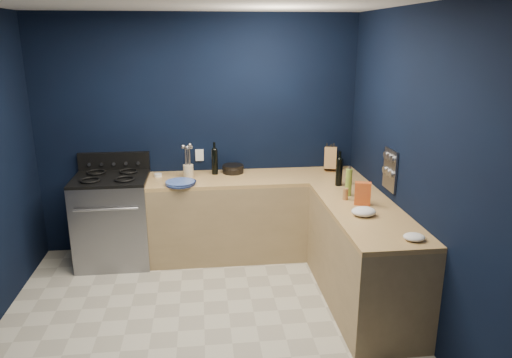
{
  "coord_description": "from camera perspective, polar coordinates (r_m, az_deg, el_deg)",
  "views": [
    {
      "loc": [
        0.02,
        -3.54,
        2.35
      ],
      "look_at": [
        0.55,
        1.0,
        1.0
      ],
      "focal_mm": 33.88,
      "sensor_mm": 36.0,
      "label": 1
    }
  ],
  "objects": [
    {
      "name": "wine_bottle_back",
      "position": [
        5.28,
        -4.9,
        2.03
      ],
      "size": [
        0.08,
        0.08,
        0.28
      ],
      "primitive_type": "cylinder",
      "rotation": [
        0.0,
        0.0,
        -0.28
      ],
      "color": "black",
      "rests_on": "top_back"
    },
    {
      "name": "utensil_crock",
      "position": [
        5.21,
        -7.99,
        0.93
      ],
      "size": [
        0.15,
        0.15,
        0.14
      ],
      "primitive_type": "cylinder",
      "rotation": [
        0.0,
        0.0,
        0.44
      ],
      "color": "beige",
      "rests_on": "top_back"
    },
    {
      "name": "oil_bottle",
      "position": [
        4.63,
        10.88,
        -0.39
      ],
      "size": [
        0.08,
        0.08,
        0.26
      ],
      "primitive_type": "cylinder",
      "rotation": [
        0.0,
        0.0,
        -0.37
      ],
      "color": "olive",
      "rests_on": "top_right"
    },
    {
      "name": "oven_door",
      "position": [
        5.11,
        -16.97,
        -6.14
      ],
      "size": [
        0.59,
        0.02,
        0.42
      ],
      "primitive_type": "cube",
      "color": "black",
      "rests_on": "gas_range"
    },
    {
      "name": "spice_jar_far",
      "position": [
        4.52,
        11.85,
        -2.05
      ],
      "size": [
        0.04,
        0.04,
        0.08
      ],
      "primitive_type": "cylinder",
      "rotation": [
        0.0,
        0.0,
        0.04
      ],
      "color": "olive",
      "rests_on": "top_right"
    },
    {
      "name": "wine_bottle_right",
      "position": [
        4.93,
        9.78,
        0.78
      ],
      "size": [
        0.07,
        0.07,
        0.27
      ],
      "primitive_type": "cylinder",
      "rotation": [
        0.0,
        0.0,
        0.08
      ],
      "color": "black",
      "rests_on": "top_right"
    },
    {
      "name": "backguard",
      "position": [
        5.5,
        -16.41,
        2.01
      ],
      "size": [
        0.76,
        0.06,
        0.2
      ],
      "primitive_type": "cube",
      "color": "black",
      "rests_on": "gas_range"
    },
    {
      "name": "gas_range",
      "position": [
        5.39,
        -16.42,
        -4.76
      ],
      "size": [
        0.76,
        0.66,
        0.92
      ],
      "primitive_type": "cube",
      "color": "gray",
      "rests_on": "floor"
    },
    {
      "name": "wall_right",
      "position": [
        4.08,
        18.84,
        0.63
      ],
      "size": [
        0.02,
        3.5,
        2.6
      ],
      "primitive_type": "cube",
      "color": "black",
      "rests_on": "ground"
    },
    {
      "name": "floor",
      "position": [
        4.25,
        -6.1,
        -17.35
      ],
      "size": [
        3.5,
        3.5,
        0.02
      ],
      "primitive_type": "cube",
      "color": "beige",
      "rests_on": "ground"
    },
    {
      "name": "cab_right",
      "position": [
        4.5,
        12.48,
        -9.19
      ],
      "size": [
        0.63,
        1.67,
        0.86
      ],
      "primitive_type": "cube",
      "color": "#997F57",
      "rests_on": "floor"
    },
    {
      "name": "wall_back",
      "position": [
        5.4,
        -6.77,
        5.15
      ],
      "size": [
        3.5,
        0.02,
        2.6
      ],
      "primitive_type": "cube",
      "color": "black",
      "rests_on": "ground"
    },
    {
      "name": "top_back",
      "position": [
        5.22,
        -0.0,
        0.1
      ],
      "size": [
        2.3,
        0.63,
        0.04
      ],
      "primitive_type": "cube",
      "color": "olive",
      "rests_on": "cab_back"
    },
    {
      "name": "cab_back",
      "position": [
        5.36,
        -0.0,
        -4.51
      ],
      "size": [
        2.3,
        0.63,
        0.86
      ],
      "primitive_type": "cube",
      "color": "#997F57",
      "rests_on": "floor"
    },
    {
      "name": "wall_front",
      "position": [
        2.07,
        -6.57,
        -14.3
      ],
      "size": [
        3.5,
        0.02,
        2.6
      ],
      "primitive_type": "cube",
      "color": "black",
      "rests_on": "ground"
    },
    {
      "name": "towel_front",
      "position": [
        4.17,
        12.59,
        -3.77
      ],
      "size": [
        0.25,
        0.22,
        0.07
      ],
      "primitive_type": "ellipsoid",
      "rotation": [
        0.0,
        0.0,
        -0.26
      ],
      "color": "white",
      "rests_on": "top_right"
    },
    {
      "name": "spice_jar_near",
      "position": [
        4.53,
        10.51,
        -1.76
      ],
      "size": [
        0.06,
        0.06,
        0.11
      ],
      "primitive_type": "cylinder",
      "rotation": [
        0.0,
        0.0,
        -0.23
      ],
      "color": "olive",
      "rests_on": "top_right"
    },
    {
      "name": "knife_block",
      "position": [
        5.53,
        8.76,
        2.39
      ],
      "size": [
        0.2,
        0.31,
        0.3
      ],
      "primitive_type": "cube",
      "rotation": [
        -0.31,
        0.0,
        -0.25
      ],
      "color": "olive",
      "rests_on": "top_back"
    },
    {
      "name": "crouton_bag",
      "position": [
        4.41,
        12.47,
        -1.69
      ],
      "size": [
        0.16,
        0.11,
        0.21
      ],
      "primitive_type": "cube",
      "rotation": [
        0.0,
        0.0,
        -0.3
      ],
      "color": "#A30E2C",
      "rests_on": "top_right"
    },
    {
      "name": "towel_end",
      "position": [
        3.79,
        18.17,
        -6.52
      ],
      "size": [
        0.18,
        0.17,
        0.05
      ],
      "primitive_type": "ellipsoid",
      "rotation": [
        0.0,
        0.0,
        0.17
      ],
      "color": "white",
      "rests_on": "top_right"
    },
    {
      "name": "ramekin",
      "position": [
        5.31,
        -11.48,
        0.46
      ],
      "size": [
        0.1,
        0.1,
        0.03
      ],
      "primitive_type": "cylinder",
      "rotation": [
        0.0,
        0.0,
        0.33
      ],
      "color": "white",
      "rests_on": "top_back"
    },
    {
      "name": "spice_panel",
      "position": [
        4.58,
        15.56,
        1.05
      ],
      "size": [
        0.02,
        0.28,
        0.38
      ],
      "primitive_type": "cube",
      "color": "gray",
      "rests_on": "wall_right"
    },
    {
      "name": "top_right",
      "position": [
        4.33,
        12.85,
        -3.81
      ],
      "size": [
        0.63,
        1.67,
        0.04
      ],
      "primitive_type": "cube",
      "color": "olive",
      "rests_on": "cab_right"
    },
    {
      "name": "wall_outlet",
      "position": [
        5.43,
        -6.69,
        2.82
      ],
      "size": [
        0.09,
        0.02,
        0.13
      ],
      "primitive_type": "cube",
      "color": "white",
      "rests_on": "wall_back"
    },
    {
      "name": "plate_stack",
      "position": [
        4.97,
        -8.93,
        -0.47
      ],
      "size": [
        0.36,
        0.36,
        0.04
      ],
      "primitive_type": "cylinder",
      "rotation": [
        0.0,
        0.0,
        -0.26
      ],
      "color": "#3251A6",
      "rests_on": "top_back"
    },
    {
      "name": "cooktop",
      "position": [
        5.24,
        -16.83,
        0.09
      ],
      "size": [
        0.76,
        0.66,
        0.03
      ],
      "primitive_type": "cube",
      "color": "black",
      "rests_on": "gas_range"
    },
    {
      "name": "lemon_basket",
      "position": [
        5.34,
        -2.72,
        1.2
      ],
      "size": [
        0.24,
        0.24,
        0.09
      ],
      "primitive_type": "cylinder",
      "rotation": [
        0.0,
        0.0,
        0.02
      ],
      "color": "black",
      "rests_on": "top_back"
    }
  ]
}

